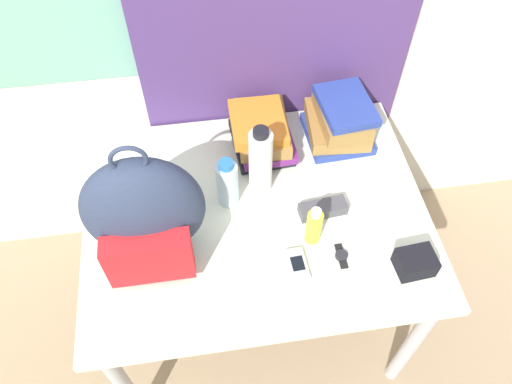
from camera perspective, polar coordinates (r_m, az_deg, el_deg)
desk at (r=1.66m, az=0.00°, el=-3.82°), size 1.08×0.85×0.71m
backpack at (r=1.39m, az=-12.64°, el=-2.44°), size 0.34×0.23×0.45m
book_stack_left at (r=1.72m, az=0.64°, el=6.87°), size 0.21×0.28×0.14m
book_stack_center at (r=1.76m, az=9.55°, el=8.03°), size 0.23×0.25×0.17m
water_bottle at (r=1.55m, az=-3.29°, el=1.04°), size 0.07×0.07×0.19m
sports_bottle at (r=1.55m, az=0.52°, el=3.50°), size 0.07×0.07×0.27m
sunscreen_bottle at (r=1.49m, az=6.64°, el=-3.91°), size 0.05×0.05×0.15m
cell_phone at (r=1.48m, az=4.77°, el=-8.28°), size 0.06×0.11×0.02m
sunglasses_case at (r=1.59m, az=7.64°, el=-1.91°), size 0.15×0.07×0.04m
camera_pouch at (r=1.53m, az=17.76°, el=-7.67°), size 0.11×0.09×0.06m
wristwatch at (r=1.52m, az=9.73°, el=-7.18°), size 0.04×0.08×0.01m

